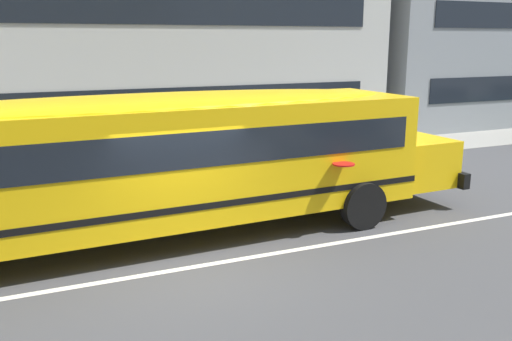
% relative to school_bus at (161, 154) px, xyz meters
% --- Properties ---
extents(ground_plane, '(400.00, 400.00, 0.00)m').
position_rel_school_bus_xyz_m(ground_plane, '(0.04, -1.73, -1.80)').
color(ground_plane, '#424244').
extents(sidewalk_far, '(120.00, 3.00, 0.01)m').
position_rel_school_bus_xyz_m(sidewalk_far, '(0.04, 6.39, -1.79)').
color(sidewalk_far, gray).
rests_on(sidewalk_far, ground_plane).
extents(lane_centreline, '(110.00, 0.16, 0.01)m').
position_rel_school_bus_xyz_m(lane_centreline, '(0.04, -1.73, -1.80)').
color(lane_centreline, silver).
rests_on(lane_centreline, ground_plane).
extents(school_bus, '(13.64, 3.28, 3.03)m').
position_rel_school_bus_xyz_m(school_bus, '(0.00, 0.00, 0.00)').
color(school_bus, yellow).
rests_on(school_bus, ground_plane).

